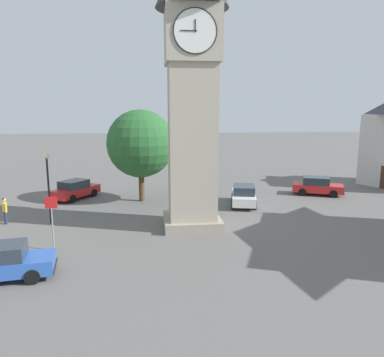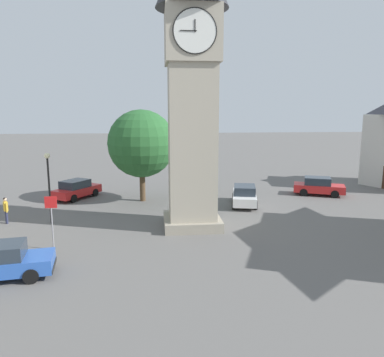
{
  "view_description": "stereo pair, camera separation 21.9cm",
  "coord_description": "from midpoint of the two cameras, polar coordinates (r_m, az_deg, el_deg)",
  "views": [
    {
      "loc": [
        2.41,
        22.13,
        7.04
      ],
      "look_at": [
        0.0,
        0.0,
        3.01
      ],
      "focal_mm": 34.89,
      "sensor_mm": 36.0,
      "label": 1
    },
    {
      "loc": [
        2.19,
        22.15,
        7.04
      ],
      "look_at": [
        0.0,
        0.0,
        3.01
      ],
      "focal_mm": 34.89,
      "sensor_mm": 36.0,
      "label": 2
    }
  ],
  "objects": [
    {
      "name": "ground_plane",
      "position": [
        23.35,
        0.27,
        -7.28
      ],
      "size": [
        200.0,
        200.0,
        0.0
      ],
      "primitive_type": "plane",
      "color": "#605E5B"
    },
    {
      "name": "tree",
      "position": [
        29.26,
        -7.51,
        5.29
      ],
      "size": [
        5.25,
        5.25,
        7.18
      ],
      "color": "brown",
      "rests_on": "ground"
    },
    {
      "name": "pedestrian",
      "position": [
        26.34,
        -26.38,
        -4.06
      ],
      "size": [
        0.38,
        0.49,
        1.69
      ],
      "color": "#2D3351",
      "rests_on": "ground"
    },
    {
      "name": "car_red_corner",
      "position": [
        28.49,
        8.24,
        -2.56
      ],
      "size": [
        2.55,
        4.4,
        1.53
      ],
      "color": "white",
      "rests_on": "ground"
    },
    {
      "name": "car_blue_kerb",
      "position": [
        33.41,
        18.96,
        -1.12
      ],
      "size": [
        4.46,
        3.12,
        1.53
      ],
      "color": "red",
      "rests_on": "ground"
    },
    {
      "name": "car_silver_kerb",
      "position": [
        18.03,
        -26.81,
        -11.26
      ],
      "size": [
        4.33,
        2.27,
        1.53
      ],
      "color": "#2D5BB7",
      "rests_on": "ground"
    },
    {
      "name": "clock_tower",
      "position": [
        22.52,
        0.3,
        18.95
      ],
      "size": [
        4.16,
        4.16,
        17.95
      ],
      "color": "gray",
      "rests_on": "ground"
    },
    {
      "name": "road_sign",
      "position": [
        20.28,
        -20.4,
        -5.07
      ],
      "size": [
        0.6,
        0.07,
        2.8
      ],
      "color": "gray",
      "rests_on": "ground"
    },
    {
      "name": "lamp_post",
      "position": [
        24.96,
        -20.86,
        0.41
      ],
      "size": [
        0.36,
        0.36,
        4.5
      ],
      "color": "black",
      "rests_on": "ground"
    },
    {
      "name": "car_white_side",
      "position": [
        31.79,
        -17.05,
        -1.57
      ],
      "size": [
        3.66,
        4.38,
        1.53
      ],
      "color": "red",
      "rests_on": "ground"
    }
  ]
}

